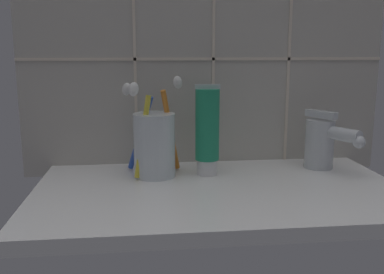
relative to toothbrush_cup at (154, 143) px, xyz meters
The scene contains 5 objects.
sink_counter 13.86cm from the toothbrush_cup, 37.14° to the right, with size 56.22×32.39×2.00cm, color white.
tile_wall_backsplash 24.11cm from the toothbrush_cup, 43.07° to the left, with size 66.22×1.72×55.45cm.
toothbrush_cup is the anchor object (origin of this frame).
toothpaste_tube 9.05cm from the toothbrush_cup, ahead, with size 4.18×3.98×15.19cm.
sink_faucet 29.68cm from the toothbrush_cup, ahead, with size 7.36×10.70×10.24cm.
Camera 1 is at (-11.16, -61.72, 22.40)cm, focal length 40.00 mm.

